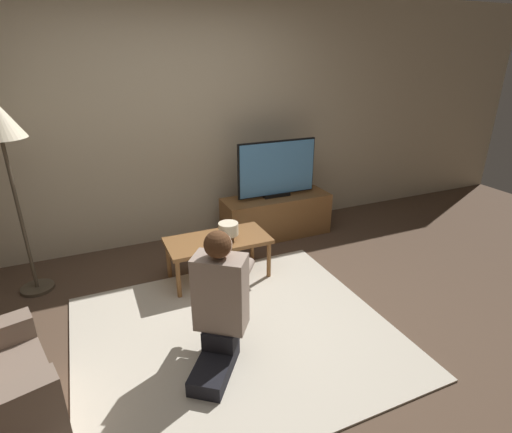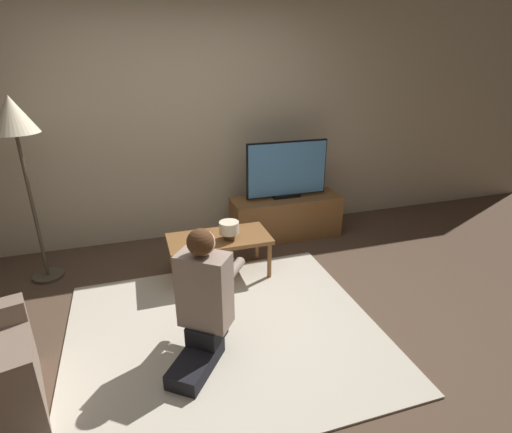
# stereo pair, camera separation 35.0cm
# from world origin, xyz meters

# --- Properties ---
(ground_plane) EXTENTS (10.00, 10.00, 0.00)m
(ground_plane) POSITION_xyz_m (0.00, 0.00, 0.00)
(ground_plane) COLOR brown
(wall_back) EXTENTS (10.00, 0.06, 2.60)m
(wall_back) POSITION_xyz_m (0.00, 1.93, 1.30)
(wall_back) COLOR beige
(wall_back) RESTS_ON ground_plane
(rug) EXTENTS (2.31, 2.02, 0.02)m
(rug) POSITION_xyz_m (0.00, 0.00, 0.01)
(rug) COLOR beige
(rug) RESTS_ON ground_plane
(tv_stand) EXTENTS (1.24, 0.42, 0.47)m
(tv_stand) POSITION_xyz_m (1.08, 1.50, 0.24)
(tv_stand) COLOR brown
(tv_stand) RESTS_ON ground_plane
(tv) EXTENTS (0.92, 0.08, 0.64)m
(tv) POSITION_xyz_m (1.08, 1.51, 0.80)
(tv) COLOR black
(tv) RESTS_ON tv_stand
(coffee_table) EXTENTS (0.94, 0.47, 0.40)m
(coffee_table) POSITION_xyz_m (0.16, 0.86, 0.36)
(coffee_table) COLOR brown
(coffee_table) RESTS_ON ground_plane
(floor_lamp) EXTENTS (0.38, 0.38, 1.67)m
(floor_lamp) POSITION_xyz_m (-1.41, 1.32, 1.42)
(floor_lamp) COLOR #4C4233
(floor_lamp) RESTS_ON ground_plane
(person_kneeling) EXTENTS (0.68, 0.80, 0.96)m
(person_kneeling) POSITION_xyz_m (-0.18, -0.19, 0.47)
(person_kneeling) COLOR black
(person_kneeling) RESTS_ON rug
(table_lamp) EXTENTS (0.18, 0.18, 0.17)m
(table_lamp) POSITION_xyz_m (0.24, 0.79, 0.51)
(table_lamp) COLOR #4C3823
(table_lamp) RESTS_ON coffee_table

